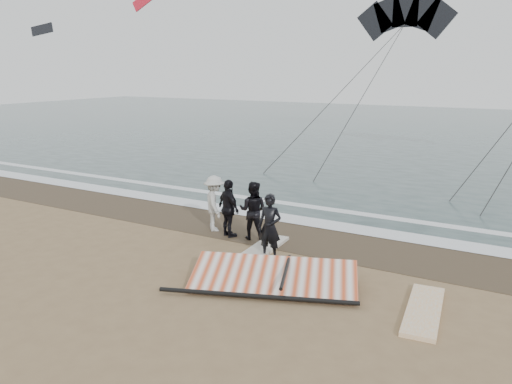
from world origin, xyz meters
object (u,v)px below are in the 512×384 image
Objects in this scene: man_main at (270,227)px; board_cream at (262,249)px; board_white at (424,311)px; sail_rig at (274,277)px.

man_main reaches higher than board_cream.
board_white is (4.13, -1.11, -0.82)m from man_main.
board_cream reaches higher than board_white.
man_main is 1.02m from board_cream.
man_main reaches higher than sail_rig.
sail_rig is (-3.30, -0.27, 0.15)m from board_white.
board_cream is (-4.58, 1.51, 0.00)m from board_white.
man_main is 1.75m from sail_rig.
man_main is at bearing -44.63° from board_cream.
sail_rig reaches higher than board_cream.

